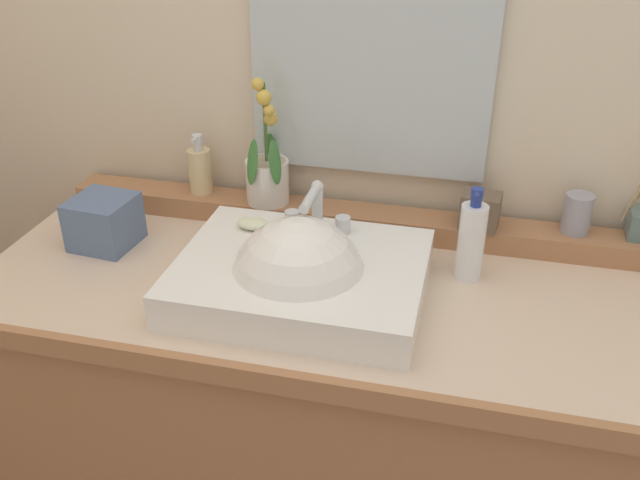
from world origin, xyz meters
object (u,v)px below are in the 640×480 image
Objects in this scene: potted_plant at (267,172)px; tissue_box at (104,222)px; soap_dispenser at (200,169)px; tumbler_cup at (577,214)px; lotion_bottle at (471,240)px; trinket_box at (480,210)px; sink_basin at (300,280)px; soap_bar at (253,224)px.

tissue_box is (-0.32, -0.20, -0.07)m from potted_plant.
soap_dispenser is 0.87m from tumbler_cup.
tumbler_cup is 0.44× the size of lotion_bottle.
tumbler_cup is 1.09× the size of trinket_box.
sink_basin reaches higher than tissue_box.
tumbler_cup is (0.87, 0.00, -0.02)m from soap_dispenser.
tissue_box is (-0.35, -0.01, -0.03)m from soap_bar.
soap_bar is 0.50m from trinket_box.
soap_dispenser reaches higher than tumbler_cup.
potted_plant is 0.50m from lotion_bottle.
sink_basin is 3.74× the size of tissue_box.
tissue_box is at bearing -159.55° from trinket_box.
tissue_box is (-0.80, -0.05, -0.03)m from lotion_bottle.
soap_dispenser is at bearing 166.34° from lotion_bottle.
trinket_box is (0.67, -0.02, -0.02)m from soap_dispenser.
lotion_bottle is at bearing 3.62° from tissue_box.
potted_plant is (-0.03, 0.18, 0.04)m from soap_bar.
potted_plant reaches higher than tissue_box.
potted_plant is at bearing 31.40° from tissue_box.
trinket_box is 0.14m from lotion_bottle.
sink_basin is at bearing -12.16° from tissue_box.
sink_basin reaches higher than tumbler_cup.
lotion_bottle reaches higher than tumbler_cup.
lotion_bottle is at bearing -16.93° from potted_plant.
soap_dispenser is (-0.20, 0.20, 0.02)m from soap_bar.
potted_plant is at bearing 117.89° from sink_basin.
tumbler_cup is at bearing 16.43° from soap_bar.
tissue_box is (-0.48, 0.10, 0.02)m from sink_basin.
trinket_box is at bearing 20.43° from soap_bar.
trinket_box is at bearing 12.88° from tissue_box.
lotion_bottle is at bearing -13.66° from soap_dispenser.
sink_basin is 0.18m from soap_bar.
tissue_box is (-0.15, -0.21, -0.05)m from soap_dispenser.
potted_plant reaches higher than sink_basin.
soap_dispenser is at bearing -174.46° from trinket_box.
soap_bar is (-0.13, 0.12, 0.05)m from sink_basin.
tumbler_cup is 0.27m from lotion_bottle.
soap_dispenser reaches higher than tissue_box.
soap_bar is at bearing -44.63° from soap_dispenser.
lotion_bottle reaches higher than trinket_box.
soap_dispenser is at bearing 135.37° from soap_bar.
soap_dispenser is at bearing 175.75° from potted_plant.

